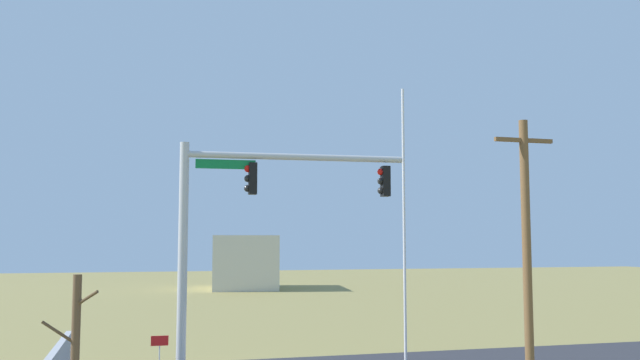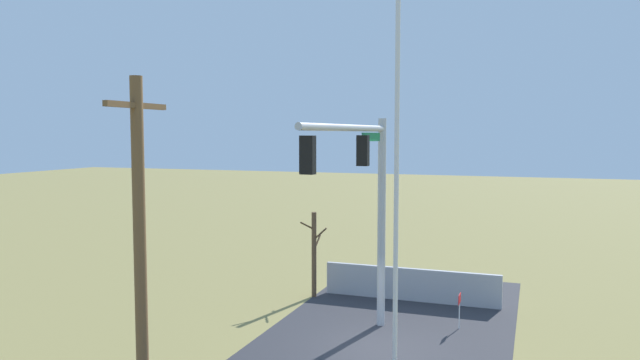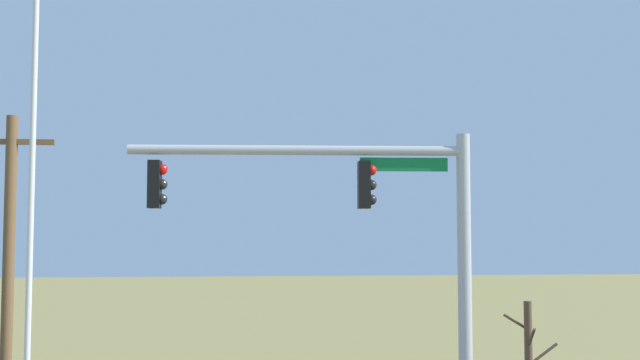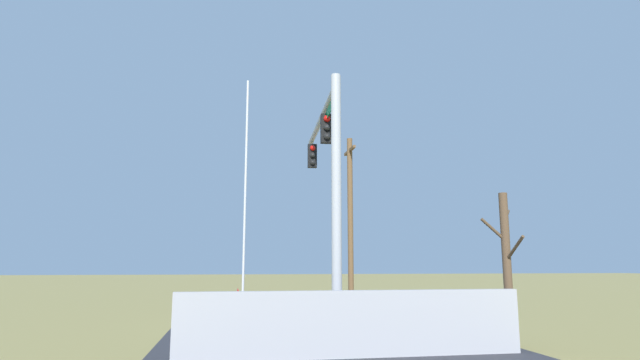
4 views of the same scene
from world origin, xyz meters
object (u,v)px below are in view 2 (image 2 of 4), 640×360
Objects in this scene: bare_tree at (314,253)px; utility_pole at (140,259)px; open_sign at (460,303)px; flagpole at (396,220)px; signal_mast at (366,187)px.

utility_pole is at bearing -176.54° from bare_tree.
utility_pole is at bearing 152.28° from open_sign.
utility_pole is 6.46× the size of open_sign.
flagpole is at bearing -70.50° from utility_pole.
open_sign is at bearing -50.54° from signal_mast.
open_sign is (-2.12, -6.12, -0.91)m from bare_tree.
signal_mast is 6.65m from flagpole.
utility_pole is (-1.78, 5.02, -0.82)m from flagpole.
signal_mast reaches higher than open_sign.
signal_mast is 6.39m from bare_tree.
signal_mast is at bearing -18.32° from utility_pole.
bare_tree is at bearing 37.83° from signal_mast.
signal_mast is at bearing 20.93° from flagpole.
signal_mast is at bearing 129.46° from open_sign.
bare_tree is (12.35, 0.75, -2.29)m from utility_pole.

